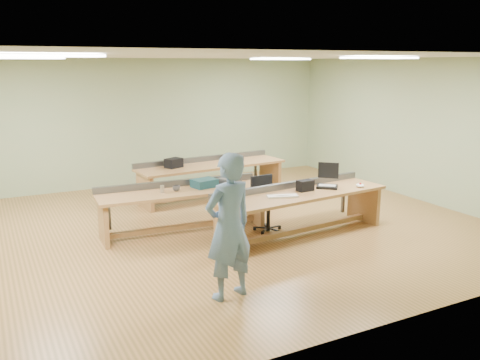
# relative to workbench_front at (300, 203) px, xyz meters

# --- Properties ---
(floor) EXTENTS (10.00, 10.00, 0.00)m
(floor) POSITION_rel_workbench_front_xyz_m (-1.43, 0.96, -0.56)
(floor) COLOR #A5723E
(floor) RESTS_ON ground
(ceiling) EXTENTS (10.00, 10.00, 0.00)m
(ceiling) POSITION_rel_workbench_front_xyz_m (-1.43, 0.96, 2.44)
(ceiling) COLOR silver
(ceiling) RESTS_ON wall_back
(wall_back) EXTENTS (10.00, 0.04, 3.00)m
(wall_back) POSITION_rel_workbench_front_xyz_m (-1.43, 4.96, 0.94)
(wall_back) COLOR #9AAA80
(wall_back) RESTS_ON floor
(wall_front) EXTENTS (10.00, 0.04, 3.00)m
(wall_front) POSITION_rel_workbench_front_xyz_m (-1.43, -3.04, 0.94)
(wall_front) COLOR #9AAA80
(wall_front) RESTS_ON floor
(wall_right) EXTENTS (0.04, 8.00, 3.00)m
(wall_right) POSITION_rel_workbench_front_xyz_m (3.57, 0.96, 0.94)
(wall_right) COLOR #9AAA80
(wall_right) RESTS_ON floor
(fluor_panels) EXTENTS (6.20, 3.50, 0.03)m
(fluor_panels) POSITION_rel_workbench_front_xyz_m (-1.43, 0.96, 2.41)
(fluor_panels) COLOR white
(fluor_panels) RESTS_ON ceiling
(workbench_front) EXTENTS (3.23, 1.14, 0.86)m
(workbench_front) POSITION_rel_workbench_front_xyz_m (0.00, 0.00, 0.00)
(workbench_front) COLOR #B2814B
(workbench_front) RESTS_ON floor
(workbench_mid) EXTENTS (2.98, 0.98, 0.86)m
(workbench_mid) POSITION_rel_workbench_front_xyz_m (-1.73, 1.07, -0.01)
(workbench_mid) COLOR #B2814B
(workbench_mid) RESTS_ON floor
(workbench_back) EXTENTS (3.35, 1.13, 0.86)m
(workbench_back) POSITION_rel_workbench_front_xyz_m (-0.34, 2.97, 0.00)
(workbench_back) COLOR #B2814B
(workbench_back) RESTS_ON floor
(person) EXTENTS (0.75, 0.57, 1.85)m
(person) POSITION_rel_workbench_front_xyz_m (-2.14, -1.60, 0.36)
(person) COLOR #6488A3
(person) RESTS_ON floor
(laptop_base) EXTENTS (0.46, 0.46, 0.04)m
(laptop_base) POSITION_rel_workbench_front_xyz_m (0.59, 0.06, 0.21)
(laptop_base) COLOR black
(laptop_base) RESTS_ON workbench_front
(laptop_screen) EXTENTS (0.28, 0.25, 0.28)m
(laptop_screen) POSITION_rel_workbench_front_xyz_m (0.69, 0.17, 0.47)
(laptop_screen) COLOR black
(laptop_screen) RESTS_ON laptop_base
(keyboard) EXTENTS (0.53, 0.30, 0.03)m
(keyboard) POSITION_rel_workbench_front_xyz_m (-0.44, -0.13, 0.20)
(keyboard) COLOR beige
(keyboard) RESTS_ON workbench_front
(trackball_mouse) EXTENTS (0.15, 0.17, 0.07)m
(trackball_mouse) POSITION_rel_workbench_front_xyz_m (1.13, -0.18, 0.22)
(trackball_mouse) COLOR white
(trackball_mouse) RESTS_ON workbench_front
(camera_bag) EXTENTS (0.28, 0.19, 0.19)m
(camera_bag) POSITION_rel_workbench_front_xyz_m (0.12, 0.05, 0.28)
(camera_bag) COLOR black
(camera_bag) RESTS_ON workbench_front
(task_chair) EXTENTS (0.56, 0.56, 0.96)m
(task_chair) POSITION_rel_workbench_front_xyz_m (-0.40, 0.46, -0.21)
(task_chair) COLOR black
(task_chair) RESTS_ON floor
(parts_bin_teal) EXTENTS (0.46, 0.38, 0.14)m
(parts_bin_teal) POSITION_rel_workbench_front_xyz_m (-1.31, 1.09, 0.26)
(parts_bin_teal) COLOR #13353E
(parts_bin_teal) RESTS_ON workbench_mid
(parts_bin_grey) EXTENTS (0.48, 0.40, 0.11)m
(parts_bin_grey) POSITION_rel_workbench_front_xyz_m (-0.79, 1.15, 0.24)
(parts_bin_grey) COLOR #37373A
(parts_bin_grey) RESTS_ON workbench_mid
(mug) EXTENTS (0.16, 0.16, 0.10)m
(mug) POSITION_rel_workbench_front_xyz_m (-1.85, 1.04, 0.24)
(mug) COLOR #37373A
(mug) RESTS_ON workbench_mid
(drinks_can) EXTENTS (0.08, 0.08, 0.13)m
(drinks_can) POSITION_rel_workbench_front_xyz_m (-2.10, 1.04, 0.25)
(drinks_can) COLOR #B5B5B9
(drinks_can) RESTS_ON workbench_mid
(storage_box_back) EXTENTS (0.40, 0.35, 0.19)m
(storage_box_back) POSITION_rel_workbench_front_xyz_m (-1.19, 2.97, 0.28)
(storage_box_back) COLOR black
(storage_box_back) RESTS_ON workbench_back
(tray_back) EXTENTS (0.30, 0.23, 0.12)m
(tray_back) POSITION_rel_workbench_front_xyz_m (0.30, 3.03, 0.25)
(tray_back) COLOR #37373A
(tray_back) RESTS_ON workbench_back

